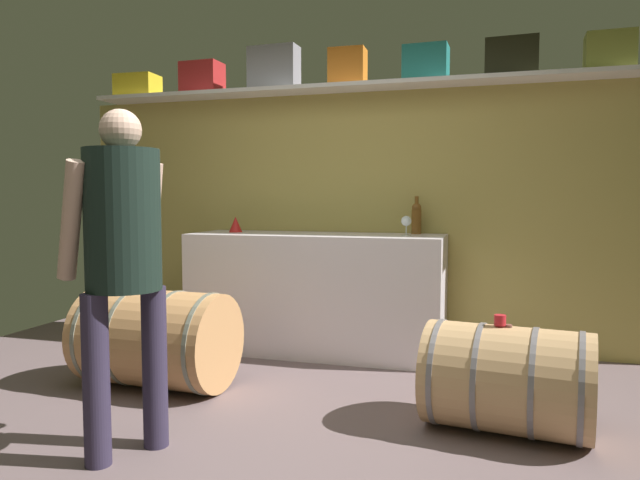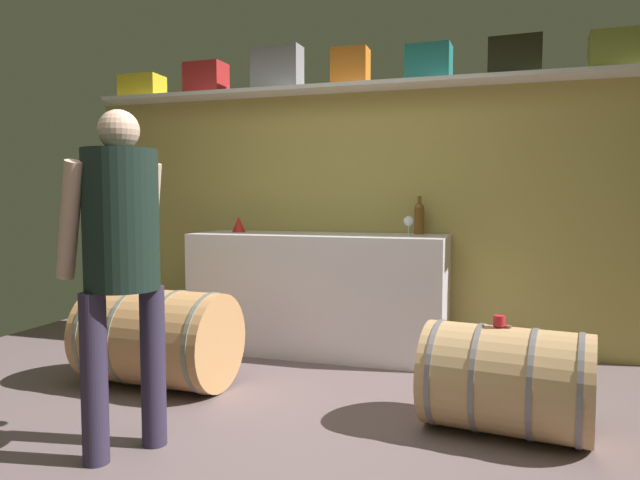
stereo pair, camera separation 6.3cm
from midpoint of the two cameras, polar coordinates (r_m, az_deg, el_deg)
The scene contains 18 objects.
ground_plane at distance 3.55m, azimuth -2.97°, elevation -16.21°, with size 6.00×7.53×0.02m, color #6A5759.
back_wall_panel at distance 4.88m, azimuth 3.66°, elevation 2.01°, with size 4.80×0.10×2.08m, color #AA974D.
high_shelf_board at distance 4.81m, azimuth 3.28°, elevation 14.61°, with size 4.41×0.40×0.03m, color silver.
toolcase_yellow at distance 5.62m, azimuth -16.69°, elevation 14.15°, with size 0.36×0.24×0.20m, color yellow.
toolcase_red at distance 5.30m, azimuth -10.76°, elevation 15.23°, with size 0.33×0.23×0.27m, color red.
toolcase_grey at distance 5.04m, azimuth -3.86°, elevation 16.39°, with size 0.41×0.19×0.36m, color #92909A.
toolcase_orange at distance 4.84m, azimuth 3.39°, elevation 16.52°, with size 0.29×0.19×0.29m, color orange.
toolcase_teal at distance 4.73m, azimuth 11.00°, elevation 16.61°, with size 0.34×0.22×0.27m, color #217D78.
toolcase_black at distance 4.70m, azimuth 18.97°, elevation 16.57°, with size 0.37×0.22×0.28m, color black.
toolcase_olive at distance 4.76m, azimuth 27.21°, elevation 16.14°, with size 0.32×0.22×0.27m, color olive.
work_cabinet at distance 4.62m, azimuth 0.21°, elevation -5.22°, with size 2.00×0.64×0.94m, color white.
wine_bottle_amber at distance 4.63m, azimuth 10.09°, elevation 2.19°, with size 0.08×0.08×0.30m.
wine_glass at distance 4.40m, azimuth 9.08°, elevation 1.77°, with size 0.08×0.08×0.15m.
red_funnel at distance 4.87m, azimuth -7.61°, elevation 1.54°, with size 0.11×0.11×0.13m, color red.
wine_barrel_near at distance 3.25m, azimuth 18.36°, elevation -12.91°, with size 0.90×0.66×0.57m.
wine_barrel_far at distance 3.97m, azimuth -15.17°, elevation -9.20°, with size 0.98×0.67×0.64m.
tasting_cup at distance 3.17m, azimuth 17.70°, elevation -7.55°, with size 0.06×0.06×0.05m, color red.
winemaker_pouring at distance 2.87m, azimuth -18.33°, elevation -0.52°, with size 0.48×0.52×1.63m.
Camera 2 is at (1.20, -2.56, 1.23)m, focal length 32.66 mm.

